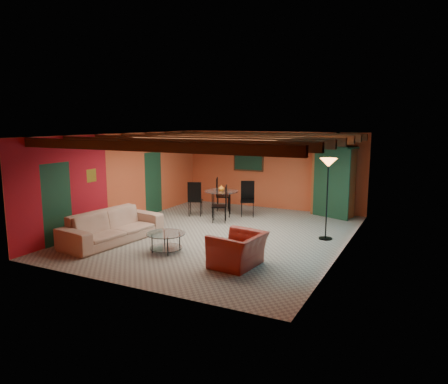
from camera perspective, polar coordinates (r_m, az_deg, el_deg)
The scene contains 11 objects.
room at distance 11.16m, azimuth -0.21°, elevation 6.07°, with size 6.52×8.01×2.71m.
sofa at distance 11.11m, azimuth -14.92°, elevation -4.55°, with size 2.71×1.06×0.79m, color #A47E6A.
armchair at distance 8.97m, azimuth 1.91°, elevation -7.87°, with size 1.11×0.97×0.72m, color maroon.
coffee_table at distance 10.03m, azimuth -7.90°, elevation -6.81°, with size 0.91×0.91×0.47m, color silver, non-canonical shape.
dining_table at distance 13.58m, azimuth -0.36°, elevation -0.90°, with size 2.20×2.20×1.14m, color silver, non-canonical shape.
armoire at distance 13.97m, azimuth 14.65°, elevation 1.29°, with size 1.26×0.62×2.20m, color brown.
floor_lamp at distance 11.13m, azimuth 13.85°, elevation -0.94°, with size 0.44×0.44×2.13m, color black, non-canonical shape.
ceiling_fan at distance 11.06m, azimuth -0.47°, elevation 6.03°, with size 1.50×1.50×0.44m, color #472614, non-canonical shape.
painting at distance 15.08m, azimuth 3.34°, elevation 4.28°, with size 1.05×0.03×0.65m, color black.
potted_plant at distance 13.84m, azimuth 14.90°, elevation 6.88°, with size 0.47×0.41×0.52m, color #26661E.
vase at distance 13.47m, azimuth -0.37°, elevation 1.91°, with size 0.19×0.19×0.20m, color orange.
Camera 1 is at (5.02, -9.84, 3.06)m, focal length 33.57 mm.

